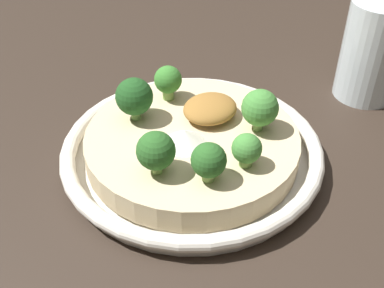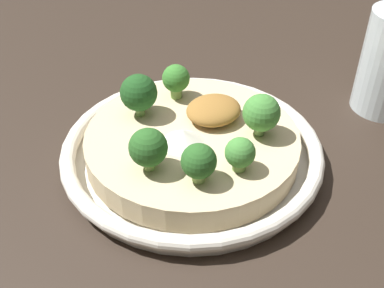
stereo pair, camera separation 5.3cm
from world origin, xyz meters
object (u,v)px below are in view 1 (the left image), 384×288
at_px(risotto_bowl, 192,148).
at_px(broccoli_front, 209,161).
at_px(broccoli_back, 134,97).
at_px(broccoli_front_right, 247,149).
at_px(broccoli_right, 260,108).
at_px(broccoli_left, 156,151).
at_px(broccoli_back_right, 168,81).
at_px(drinking_glass, 373,51).

bearing_deg(risotto_bowl, broccoli_front, -118.12).
bearing_deg(broccoli_back, broccoli_front, -92.46).
distance_m(broccoli_front_right, broccoli_front, 0.04).
bearing_deg(broccoli_front_right, broccoli_right, 32.24).
height_order(broccoli_left, broccoli_back_right, broccoli_left).
height_order(broccoli_front_right, broccoli_back_right, broccoli_back_right).
bearing_deg(broccoli_front_right, risotto_bowl, 95.74).
distance_m(broccoli_front_right, broccoli_right, 0.06).
distance_m(broccoli_front, broccoli_right, 0.10).
bearing_deg(broccoli_back_right, broccoli_front_right, -96.63).
height_order(broccoli_right, drinking_glass, drinking_glass).
height_order(broccoli_front, broccoli_right, broccoli_right).
bearing_deg(broccoli_back_right, broccoli_left, -132.98).
distance_m(broccoli_left, broccoli_back_right, 0.13).
bearing_deg(broccoli_back, risotto_bowl, -64.88).
height_order(broccoli_back_right, drinking_glass, drinking_glass).
xyz_separation_m(broccoli_left, broccoli_right, (0.13, -0.02, 0.00)).
xyz_separation_m(risotto_bowl, broccoli_right, (0.06, -0.04, 0.05)).
bearing_deg(broccoli_front_right, broccoli_front, 169.14).
height_order(broccoli_front_right, broccoli_right, broccoli_right).
xyz_separation_m(broccoli_left, broccoli_front, (0.03, -0.04, -0.00)).
height_order(broccoli_left, broccoli_front, broccoli_left).
xyz_separation_m(broccoli_front, broccoli_right, (0.10, 0.03, 0.00)).
bearing_deg(broccoli_back_right, risotto_bowl, -108.67).
relative_size(broccoli_back, broccoli_front_right, 1.38).
distance_m(broccoli_back_right, broccoli_right, 0.12).
bearing_deg(drinking_glass, risotto_bowl, 171.02).
bearing_deg(broccoli_left, broccoli_front, -52.43).
xyz_separation_m(broccoli_back, drinking_glass, (0.30, -0.11, -0.00)).
bearing_deg(risotto_bowl, broccoli_right, -33.52).
bearing_deg(risotto_bowl, broccoli_front_right, -84.26).
xyz_separation_m(risotto_bowl, broccoli_back, (-0.03, 0.06, 0.05)).
bearing_deg(broccoli_left, drinking_glass, -2.96).
xyz_separation_m(broccoli_back, broccoli_back_right, (0.05, 0.01, -0.00)).
bearing_deg(drinking_glass, broccoli_front_right, -173.12).
relative_size(broccoli_left, broccoli_front, 1.12).
height_order(risotto_bowl, broccoli_back, broccoli_back).
bearing_deg(drinking_glass, broccoli_back_right, 154.81).
xyz_separation_m(broccoli_back_right, drinking_glass, (0.24, -0.11, 0.00)).
distance_m(broccoli_back, broccoli_left, 0.10).
height_order(broccoli_back_right, broccoli_right, broccoli_right).
relative_size(broccoli_back, broccoli_right, 1.04).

